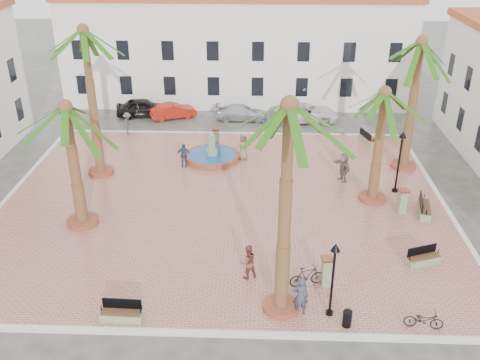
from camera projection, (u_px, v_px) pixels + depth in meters
The scene contains 35 objects.
ground at pixel (223, 204), 31.71m from camera, with size 120.00×120.00×0.00m, color #56544F.
plaza at pixel (223, 203), 31.68m from camera, with size 26.00×22.00×0.15m, color #BE7362.
kerb_n at pixel (232, 134), 41.49m from camera, with size 26.30×0.30×0.16m, color silver.
kerb_s at pixel (206, 333), 21.86m from camera, with size 26.30×0.30×0.16m, color silver.
kerb_e at pixel (445, 207), 31.24m from camera, with size 0.30×22.30×0.16m, color silver.
kerb_w at pixel (8, 199), 32.10m from camera, with size 0.30×22.30×0.16m, color silver.
building_north at pixel (237, 47), 47.41m from camera, with size 30.40×7.40×9.50m.
fountain at pixel (212, 156), 36.94m from camera, with size 3.78×3.78×1.95m.
palm_nw at pixel (85, 46), 31.34m from camera, with size 5.34×5.34×9.61m.
palm_sw at pixel (68, 123), 26.81m from camera, with size 5.57×5.57×7.11m.
palm_s at pixel (289, 130), 19.41m from camera, with size 5.15×5.15×9.57m.
palm_e at pixel (383, 107), 29.28m from camera, with size 5.19×5.19×6.98m.
palm_ne at pixel (420, 57), 32.55m from camera, with size 5.46×5.46×8.75m.
bench_s at pixel (122, 315), 22.38m from camera, with size 1.79×0.61×0.94m.
bench_se at pixel (423, 259), 25.96m from camera, with size 1.78×1.09×0.90m.
bench_e at pixel (424, 209), 30.25m from camera, with size 0.97×2.05×1.04m.
bench_ne at pixel (367, 139), 39.58m from camera, with size 1.06×1.86×0.94m.
lamppost_s at pixel (334, 267), 21.72m from camera, with size 0.39×0.39×3.59m.
lamppost_e at pixel (400, 151), 31.61m from camera, with size 0.43×0.43×3.95m.
bollard_se at pixel (327, 271), 24.24m from camera, with size 0.60×0.60×1.51m.
bollard_n at pixel (216, 137), 38.64m from camera, with size 0.53×0.53×1.44m.
bollard_e at pixel (402, 201), 30.11m from camera, with size 0.61×0.61×1.49m.
litter_bin at pixel (347, 319), 22.00m from camera, with size 0.38×0.38×0.74m, color black.
cyclist_a at pixel (301, 296), 22.46m from camera, with size 0.67×0.44×1.83m, color #343A4A.
bicycle_a at pixel (424, 320), 21.88m from camera, with size 0.56×1.60×0.84m, color black.
cyclist_b at pixel (248, 262), 24.73m from camera, with size 0.84×0.66×1.73m, color brown.
bicycle_b at pixel (307, 276), 24.34m from camera, with size 0.48×1.68×1.01m, color black.
pedestrian_fountain_a at pixel (243, 147), 36.65m from camera, with size 0.91×0.59×1.86m, color #80664F.
pedestrian_fountain_b at pixel (184, 155), 35.69m from camera, with size 0.96×0.40×1.64m, color #334357.
pedestrian_north at pixel (128, 124), 40.80m from camera, with size 1.13×0.65×1.75m, color #444549.
pedestrian_east at pixel (343, 167), 33.69m from camera, with size 1.77×0.56×1.91m, color #6B6153.
car_black at pixel (143, 107), 44.97m from camera, with size 1.80×4.46×1.52m, color black.
car_red at pixel (173, 111), 44.58m from camera, with size 1.33×3.82×1.26m, color #B01F12.
car_silver at pixel (242, 113), 44.24m from camera, with size 1.75×4.30×1.25m, color silver.
car_white at pixel (306, 113), 43.89m from camera, with size 2.40×5.20×1.44m, color white.
Camera 1 is at (2.02, -27.63, 15.53)m, focal length 40.00 mm.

